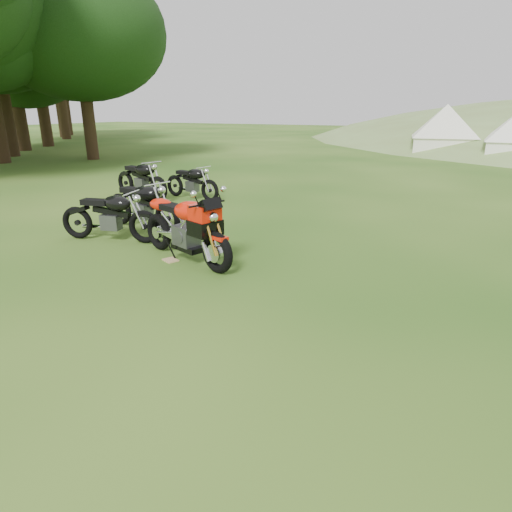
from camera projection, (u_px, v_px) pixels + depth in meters
The scene contains 9 objects.
ground at pixel (221, 302), 5.41m from camera, with size 120.00×120.00×0.00m, color #17440E.
treeline at pixel (74, 148), 26.65m from camera, with size 28.00×32.00×14.00m, color black, non-canonical shape.
sport_motorcycle at pixel (185, 222), 6.70m from camera, with size 2.08×0.52×1.25m, color red, non-canonical shape.
plywood_board at pixel (171, 260), 6.87m from camera, with size 0.24×0.19×0.02m, color tan.
vintage_moto_a at pixel (109, 215), 7.75m from camera, with size 1.89×0.44×0.99m, color black, non-canonical shape.
vintage_moto_b at pixel (142, 204), 8.47m from camera, with size 2.02×0.47×1.06m, color black, non-canonical shape.
vintage_moto_c at pixel (141, 178), 11.54m from camera, with size 2.05×0.48×1.08m, color black, non-canonical shape.
vintage_moto_d at pixel (192, 181), 11.42m from camera, with size 1.82×0.42×0.96m, color black, non-canonical shape.
tent_left at pixel (445, 129), 22.50m from camera, with size 2.98×2.98×2.59m, color white, non-canonical shape.
Camera 1 is at (2.64, -4.18, 2.31)m, focal length 30.00 mm.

